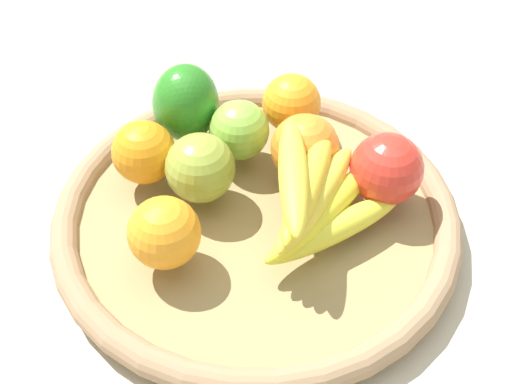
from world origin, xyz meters
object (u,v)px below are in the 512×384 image
(orange_2, at_px, (164,233))
(apple_1, at_px, (387,169))
(orange_0, at_px, (305,148))
(bell_pepper, at_px, (186,103))
(banana_bunch, at_px, (315,199))
(apple_2, at_px, (200,168))
(orange_3, at_px, (144,152))
(apple_0, at_px, (239,130))
(orange_1, at_px, (290,103))

(orange_2, relative_size, apple_1, 0.92)
(orange_0, distance_m, orange_2, 0.19)
(orange_0, bearing_deg, bell_pepper, 80.38)
(apple_1, bearing_deg, bell_pepper, 81.99)
(orange_2, relative_size, banana_bunch, 0.42)
(bell_pepper, bearing_deg, orange_0, 87.94)
(orange_0, xyz_separation_m, apple_1, (-0.01, -0.09, 0.00))
(apple_2, xyz_separation_m, orange_3, (0.01, 0.07, -0.00))
(apple_0, distance_m, bell_pepper, 0.07)
(orange_2, distance_m, bell_pepper, 0.19)
(orange_3, height_order, apple_1, apple_1)
(apple_0, bearing_deg, orange_1, -32.43)
(banana_bunch, height_order, bell_pepper, bell_pepper)
(orange_2, height_order, bell_pepper, bell_pepper)
(orange_0, height_order, bell_pepper, bell_pepper)
(apple_0, relative_size, apple_2, 0.91)
(apple_2, distance_m, orange_3, 0.07)
(apple_0, xyz_separation_m, orange_3, (-0.07, 0.09, 0.00))
(apple_1, xyz_separation_m, bell_pepper, (0.03, 0.24, 0.01))
(apple_2, bearing_deg, orange_3, 83.08)
(apple_0, bearing_deg, banana_bunch, -128.91)
(orange_2, bearing_deg, bell_pepper, 15.05)
(orange_0, distance_m, bell_pepper, 0.15)
(orange_3, bearing_deg, banana_bunch, -96.01)
(orange_0, distance_m, orange_1, 0.09)
(bell_pepper, bearing_deg, apple_0, 86.51)
(apple_1, height_order, bell_pepper, bell_pepper)
(apple_0, xyz_separation_m, bell_pepper, (0.01, 0.07, 0.01))
(orange_3, bearing_deg, orange_1, -44.05)
(banana_bunch, xyz_separation_m, bell_pepper, (0.10, 0.18, 0.01))
(orange_2, bearing_deg, apple_1, -51.60)
(apple_0, distance_m, orange_2, 0.17)
(orange_0, xyz_separation_m, orange_2, (-0.16, 0.10, -0.00))
(orange_0, relative_size, orange_2, 1.05)
(orange_1, bearing_deg, apple_2, 157.04)
(orange_1, relative_size, banana_bunch, 0.41)
(orange_2, xyz_separation_m, banana_bunch, (0.08, -0.13, 0.01))
(apple_0, xyz_separation_m, apple_2, (-0.08, 0.02, 0.00))
(apple_0, xyz_separation_m, banana_bunch, (-0.09, -0.11, 0.01))
(orange_0, bearing_deg, apple_0, 81.63)
(bell_pepper, bearing_deg, orange_3, -4.83)
(orange_2, height_order, orange_3, orange_2)
(apple_2, distance_m, banana_bunch, 0.13)
(apple_0, height_order, orange_1, orange_1)
(orange_3, bearing_deg, apple_2, -96.92)
(orange_2, bearing_deg, apple_2, -0.72)
(apple_2, distance_m, orange_2, 0.10)
(orange_1, bearing_deg, apple_1, -123.38)
(orange_3, bearing_deg, orange_2, -146.76)
(orange_0, xyz_separation_m, apple_2, (-0.06, 0.10, -0.00))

